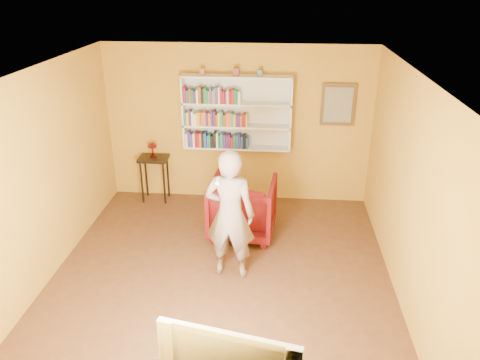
% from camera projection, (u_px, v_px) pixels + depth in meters
% --- Properties ---
extents(room_shell, '(5.30, 5.80, 2.88)m').
position_uv_depth(room_shell, '(219.00, 210.00, 5.81)').
color(room_shell, '#492B17').
rests_on(room_shell, ground).
extents(bookshelf, '(1.80, 0.29, 1.23)m').
position_uv_depth(bookshelf, '(237.00, 112.00, 7.77)').
color(bookshelf, silver).
rests_on(bookshelf, room_shell).
extents(books_row_lower, '(1.06, 0.19, 0.27)m').
position_uv_depth(books_row_lower, '(216.00, 140.00, 7.89)').
color(books_row_lower, white).
rests_on(books_row_lower, bookshelf).
extents(books_row_middle, '(1.04, 0.19, 0.25)m').
position_uv_depth(books_row_middle, '(215.00, 119.00, 7.73)').
color(books_row_middle, teal).
rests_on(books_row_middle, bookshelf).
extents(books_row_upper, '(0.92, 0.19, 0.27)m').
position_uv_depth(books_row_upper, '(212.00, 96.00, 7.58)').
color(books_row_upper, maroon).
rests_on(books_row_upper, bookshelf).
extents(ornament_left, '(0.08, 0.08, 0.11)m').
position_uv_depth(ornament_left, '(202.00, 72.00, 7.48)').
color(ornament_left, '#A85630').
rests_on(ornament_left, bookshelf).
extents(ornament_centre, '(0.09, 0.09, 0.12)m').
position_uv_depth(ornament_centre, '(236.00, 72.00, 7.44)').
color(ornament_centre, maroon).
rests_on(ornament_centre, bookshelf).
extents(ornament_right, '(0.07, 0.07, 0.10)m').
position_uv_depth(ornament_right, '(260.00, 73.00, 7.41)').
color(ornament_right, '#466075').
rests_on(ornament_right, bookshelf).
extents(framed_painting, '(0.55, 0.05, 0.70)m').
position_uv_depth(framed_painting, '(338.00, 105.00, 7.62)').
color(framed_painting, '#523517').
rests_on(framed_painting, room_shell).
extents(console_table, '(0.50, 0.38, 0.81)m').
position_uv_depth(console_table, '(154.00, 165.00, 8.11)').
color(console_table, black).
rests_on(console_table, ground).
extents(ruby_lustre, '(0.16, 0.16, 0.25)m').
position_uv_depth(ruby_lustre, '(152.00, 147.00, 7.98)').
color(ruby_lustre, maroon).
rests_on(ruby_lustre, console_table).
extents(armchair, '(1.03, 1.06, 0.90)m').
position_uv_depth(armchair, '(243.00, 207.00, 7.11)').
color(armchair, '#4F050A').
rests_on(armchair, ground).
extents(person, '(0.69, 0.48, 1.77)m').
position_uv_depth(person, '(230.00, 215.00, 5.96)').
color(person, '#7E695C').
rests_on(person, ground).
extents(game_remote, '(0.04, 0.15, 0.04)m').
position_uv_depth(game_remote, '(218.00, 181.00, 5.52)').
color(game_remote, white).
rests_on(game_remote, person).
extents(television, '(1.17, 0.39, 0.67)m').
position_uv_depth(television, '(233.00, 356.00, 3.78)').
color(television, black).
rests_on(television, tv_cabinet).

